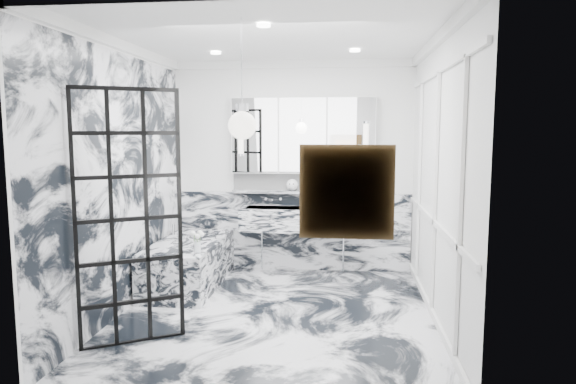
# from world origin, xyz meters

# --- Properties ---
(floor) EXTENTS (3.60, 3.60, 0.00)m
(floor) POSITION_xyz_m (0.00, 0.00, 0.00)
(floor) COLOR white
(floor) RESTS_ON ground
(ceiling) EXTENTS (3.60, 3.60, 0.00)m
(ceiling) POSITION_xyz_m (0.00, 0.00, 2.80)
(ceiling) COLOR white
(ceiling) RESTS_ON wall_back
(wall_back) EXTENTS (3.60, 0.00, 3.60)m
(wall_back) POSITION_xyz_m (0.00, 1.80, 1.40)
(wall_back) COLOR white
(wall_back) RESTS_ON floor
(wall_front) EXTENTS (3.60, 0.00, 3.60)m
(wall_front) POSITION_xyz_m (0.00, -1.80, 1.40)
(wall_front) COLOR white
(wall_front) RESTS_ON floor
(wall_left) EXTENTS (0.00, 3.60, 3.60)m
(wall_left) POSITION_xyz_m (-1.60, 0.00, 1.40)
(wall_left) COLOR white
(wall_left) RESTS_ON floor
(wall_right) EXTENTS (0.00, 3.60, 3.60)m
(wall_right) POSITION_xyz_m (1.60, 0.00, 1.40)
(wall_right) COLOR white
(wall_right) RESTS_ON floor
(marble_clad_back) EXTENTS (3.18, 0.05, 1.05)m
(marble_clad_back) POSITION_xyz_m (0.00, 1.78, 0.53)
(marble_clad_back) COLOR white
(marble_clad_back) RESTS_ON floor
(marble_clad_left) EXTENTS (0.02, 3.56, 2.68)m
(marble_clad_left) POSITION_xyz_m (-1.59, 0.00, 1.34)
(marble_clad_left) COLOR white
(marble_clad_left) RESTS_ON floor
(panel_molding) EXTENTS (0.03, 3.40, 2.30)m
(panel_molding) POSITION_xyz_m (1.58, 0.00, 1.30)
(panel_molding) COLOR white
(panel_molding) RESTS_ON floor
(soap_bottle_a) EXTENTS (0.10, 0.10, 0.22)m
(soap_bottle_a) POSITION_xyz_m (0.85, 1.71, 1.20)
(soap_bottle_a) COLOR #8C5919
(soap_bottle_a) RESTS_ON ledge
(soap_bottle_b) EXTENTS (0.10, 0.10, 0.18)m
(soap_bottle_b) POSITION_xyz_m (0.66, 1.71, 1.18)
(soap_bottle_b) COLOR #4C4C51
(soap_bottle_b) RESTS_ON ledge
(soap_bottle_c) EXTENTS (0.15, 0.15, 0.16)m
(soap_bottle_c) POSITION_xyz_m (0.74, 1.71, 1.17)
(soap_bottle_c) COLOR silver
(soap_bottle_c) RESTS_ON ledge
(face_pot) EXTENTS (0.16, 0.16, 0.16)m
(face_pot) POSITION_xyz_m (0.01, 1.71, 1.17)
(face_pot) COLOR white
(face_pot) RESTS_ON ledge
(amber_bottle) EXTENTS (0.04, 0.04, 0.10)m
(amber_bottle) POSITION_xyz_m (0.21, 1.71, 1.14)
(amber_bottle) COLOR #8C5919
(amber_bottle) RESTS_ON ledge
(flower_vase) EXTENTS (0.07, 0.07, 0.12)m
(flower_vase) POSITION_xyz_m (-0.90, 0.35, 0.61)
(flower_vase) COLOR silver
(flower_vase) RESTS_ON bathtub
(crittall_door) EXTENTS (0.78, 0.48, 2.24)m
(crittall_door) POSITION_xyz_m (-1.16, -0.83, 1.12)
(crittall_door) COLOR black
(crittall_door) RESTS_ON floor
(artwork) EXTENTS (0.51, 0.05, 0.51)m
(artwork) POSITION_xyz_m (0.72, -1.76, 1.50)
(artwork) COLOR orange
(artwork) RESTS_ON wall_front
(pendant_light) EXTENTS (0.22, 0.22, 0.22)m
(pendant_light) POSITION_xyz_m (-0.10, -1.08, 1.93)
(pendant_light) COLOR white
(pendant_light) RESTS_ON ceiling
(trough_sink) EXTENTS (1.60, 0.45, 0.30)m
(trough_sink) POSITION_xyz_m (0.15, 1.55, 0.73)
(trough_sink) COLOR silver
(trough_sink) RESTS_ON wall_back
(ledge) EXTENTS (1.90, 0.14, 0.04)m
(ledge) POSITION_xyz_m (0.15, 1.72, 1.07)
(ledge) COLOR silver
(ledge) RESTS_ON wall_back
(subway_tile) EXTENTS (1.90, 0.03, 0.23)m
(subway_tile) POSITION_xyz_m (0.15, 1.78, 1.21)
(subway_tile) COLOR white
(subway_tile) RESTS_ON wall_back
(mirror_cabinet) EXTENTS (1.90, 0.16, 1.00)m
(mirror_cabinet) POSITION_xyz_m (0.15, 1.73, 1.82)
(mirror_cabinet) COLOR white
(mirror_cabinet) RESTS_ON wall_back
(sconce_left) EXTENTS (0.07, 0.07, 0.40)m
(sconce_left) POSITION_xyz_m (-0.67, 1.63, 1.78)
(sconce_left) COLOR white
(sconce_left) RESTS_ON mirror_cabinet
(sconce_right) EXTENTS (0.07, 0.07, 0.40)m
(sconce_right) POSITION_xyz_m (0.97, 1.63, 1.78)
(sconce_right) COLOR white
(sconce_right) RESTS_ON mirror_cabinet
(bathtub) EXTENTS (0.75, 1.65, 0.55)m
(bathtub) POSITION_xyz_m (-1.18, 0.90, 0.28)
(bathtub) COLOR silver
(bathtub) RESTS_ON floor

